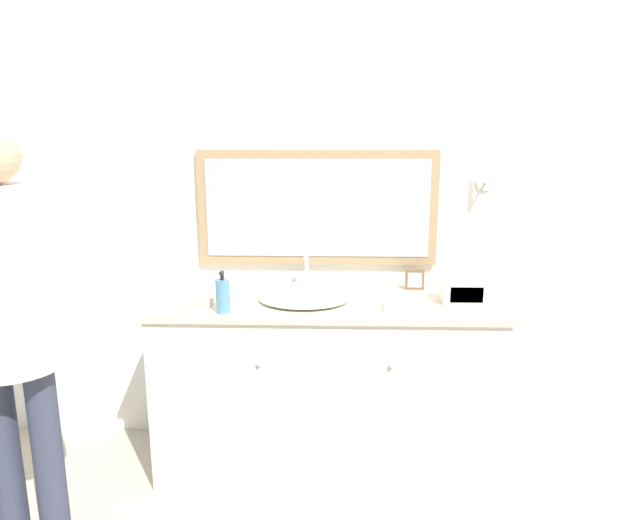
{
  "coord_description": "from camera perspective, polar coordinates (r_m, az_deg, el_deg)",
  "views": [
    {
      "loc": [
        0.05,
        -2.38,
        1.71
      ],
      "look_at": [
        -0.03,
        0.32,
        1.09
      ],
      "focal_mm": 32.0,
      "sensor_mm": 36.0,
      "label": 1
    }
  ],
  "objects": [
    {
      "name": "picture_frame",
      "position": [
        3.01,
        9.44,
        -1.97
      ],
      "size": [
        0.1,
        0.01,
        0.11
      ],
      "color": "brown",
      "rests_on": "vanity_counter"
    },
    {
      "name": "soap_bottle",
      "position": [
        2.64,
        -9.68,
        -3.53
      ],
      "size": [
        0.07,
        0.07,
        0.2
      ],
      "color": "teal",
      "rests_on": "vanity_counter"
    },
    {
      "name": "sink_basin",
      "position": [
        2.8,
        -1.58,
        -3.7
      ],
      "size": [
        0.44,
        0.43,
        0.19
      ],
      "color": "white",
      "rests_on": "vanity_counter"
    },
    {
      "name": "ground_plane",
      "position": [
        2.93,
        0.48,
        -22.87
      ],
      "size": [
        14.0,
        14.0,
        0.0
      ],
      "primitive_type": "plane",
      "color": "#B2A893"
    },
    {
      "name": "appliance_box",
      "position": [
        2.84,
        14.19,
        -3.05
      ],
      "size": [
        0.22,
        0.13,
        0.11
      ],
      "color": "white",
      "rests_on": "vanity_counter"
    },
    {
      "name": "wall_back",
      "position": [
        3.05,
        0.78,
        4.7
      ],
      "size": [
        8.0,
        0.18,
        2.55
      ],
      "color": "white",
      "rests_on": "ground_plane"
    },
    {
      "name": "hand_towel_near_sink",
      "position": [
        2.8,
        -12.23,
        -4.01
      ],
      "size": [
        0.15,
        0.12,
        0.03
      ],
      "color": "#B7A899",
      "rests_on": "vanity_counter"
    },
    {
      "name": "vanity_counter",
      "position": [
        2.98,
        0.64,
        -12.2
      ],
      "size": [
        1.72,
        0.6,
        0.89
      ],
      "color": "beige",
      "rests_on": "ground_plane"
    },
    {
      "name": "person",
      "position": [
        2.49,
        -28.83,
        -3.5
      ],
      "size": [
        0.39,
        0.39,
        1.74
      ],
      "color": "#33384C",
      "rests_on": "ground_plane"
    },
    {
      "name": "metal_tray",
      "position": [
        2.71,
        7.83,
        -4.7
      ],
      "size": [
        0.14,
        0.12,
        0.01
      ],
      "color": "#ADADB2",
      "rests_on": "vanity_counter"
    }
  ]
}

